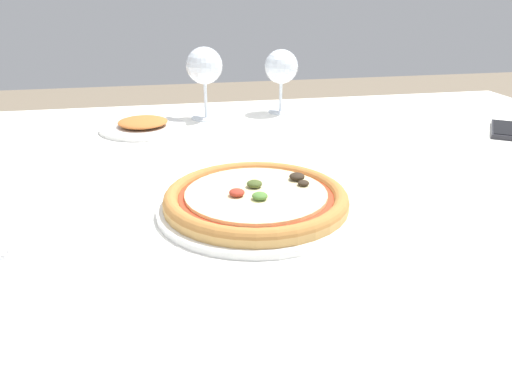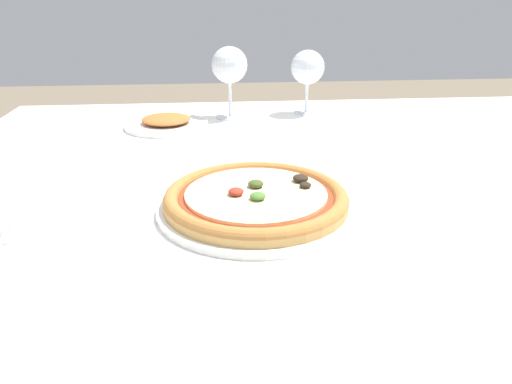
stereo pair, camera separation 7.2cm
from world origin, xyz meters
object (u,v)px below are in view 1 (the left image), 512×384
(pizza_plate, at_px, (256,200))
(side_plate, at_px, (143,126))
(dining_table, at_px, (320,206))
(wine_glass_far_right, at_px, (204,67))
(wine_glass_far_left, at_px, (281,68))
(cell_phone, at_px, (508,130))

(pizza_plate, distance_m, side_plate, 0.51)
(dining_table, xyz_separation_m, wine_glass_far_right, (-0.17, 0.40, 0.20))
(dining_table, xyz_separation_m, wine_glass_far_left, (0.03, 0.43, 0.19))
(wine_glass_far_left, height_order, cell_phone, wine_glass_far_left)
(cell_phone, height_order, side_plate, side_plate)
(wine_glass_far_left, bearing_deg, side_plate, -163.46)
(wine_glass_far_right, xyz_separation_m, side_plate, (-0.15, -0.08, -0.11))
(wine_glass_far_left, bearing_deg, dining_table, -93.76)
(side_plate, bearing_deg, dining_table, -45.81)
(wine_glass_far_left, xyz_separation_m, cell_phone, (0.46, -0.28, -0.11))
(cell_phone, bearing_deg, wine_glass_far_right, 158.51)
(dining_table, xyz_separation_m, cell_phone, (0.48, 0.15, 0.08))
(dining_table, bearing_deg, wine_glass_far_left, 86.24)
(wine_glass_far_left, relative_size, side_plate, 0.83)
(cell_phone, bearing_deg, side_plate, 167.45)
(dining_table, height_order, side_plate, side_plate)
(wine_glass_far_left, distance_m, cell_phone, 0.55)
(dining_table, bearing_deg, wine_glass_far_right, 112.36)
(dining_table, height_order, pizza_plate, pizza_plate)
(wine_glass_far_left, distance_m, wine_glass_far_right, 0.20)
(dining_table, distance_m, pizza_plate, 0.23)
(wine_glass_far_right, height_order, cell_phone, wine_glass_far_right)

